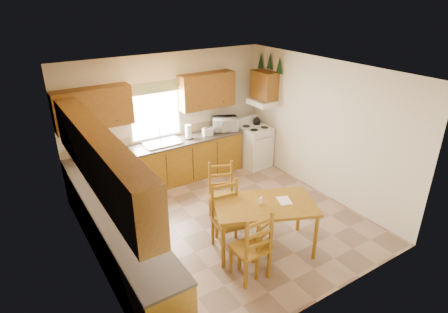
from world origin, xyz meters
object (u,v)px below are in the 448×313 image
chair_far_left (230,218)px  chair_far_right (223,194)px  chair_near_left (250,244)px  dining_table (264,226)px  stove (255,147)px  microwave (225,124)px  chair_near_right (255,243)px

chair_far_left → chair_far_right: 0.79m
chair_near_left → dining_table: bearing=-144.0°
stove → chair_near_left: bearing=-131.9°
stove → chair_near_left: size_ratio=0.84×
chair_near_left → chair_far_left: 0.69m
dining_table → chair_near_left: size_ratio=1.39×
microwave → chair_near_right: 3.60m
chair_far_left → microwave: bearing=67.3°
microwave → chair_far_left: microwave is taller
chair_far_left → chair_far_right: chair_far_left is taller
microwave → stove: bearing=-0.9°
stove → chair_far_right: bearing=-144.2°
stove → microwave: (-0.66, 0.27, 0.61)m
chair_near_right → chair_far_left: 0.63m
dining_table → chair_far_left: (-0.47, 0.29, 0.15)m
chair_near_right → chair_far_left: bearing=-102.8°
chair_far_left → stove: bearing=54.7°
microwave → chair_near_right: (-1.54, -3.20, -0.61)m
chair_near_right → chair_far_left: size_ratio=0.82×
chair_near_left → chair_far_left: size_ratio=0.98×
chair_far_right → chair_near_right: bearing=-79.4°
microwave → chair_near_right: bearing=-94.3°
chair_far_left → chair_near_left: bearing=-89.6°
chair_near_left → chair_near_right: bearing=-155.6°
dining_table → chair_far_right: chair_far_right is taller
stove → chair_far_left: chair_far_left is taller
chair_near_left → chair_near_right: (0.14, 0.06, -0.09)m
dining_table → chair_near_left: chair_near_left is taller
chair_near_right → dining_table: bearing=-158.2°
stove → dining_table: size_ratio=0.61×
chair_far_left → chair_far_right: size_ratio=1.05×
microwave → chair_far_right: size_ratio=0.47×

